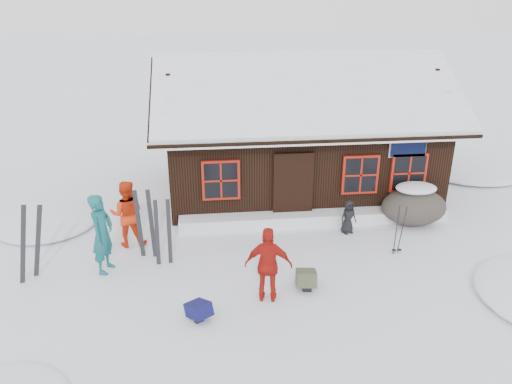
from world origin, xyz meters
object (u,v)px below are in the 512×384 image
Objects in this scene: skier_orange_right at (269,265)px; boulder at (414,206)px; ski_pair_left at (30,243)px; ski_poles at (399,231)px; backpack_blue at (199,312)px; skier_orange_left at (127,214)px; skier_crouched at (348,217)px; backpack_olive at (306,281)px; skier_teal at (102,234)px.

skier_orange_right is 0.94× the size of boulder.
ski_poles is (8.72, 0.20, -0.27)m from ski_pair_left.
backpack_blue is (-4.98, -2.14, -0.49)m from ski_poles.
skier_orange_left is 4.31m from skier_orange_right.
skier_crouched is at bearing -120.78° from skier_orange_right.
boulder is 3.52× the size of backpack_blue.
ski_pair_left is 3.18× the size of backpack_olive.
skier_teal is 1.14× the size of skier_orange_right.
backpack_blue is 2.54m from backpack_olive.
ski_poles is (6.75, -1.17, -0.26)m from skier_orange_left.
skier_teal reaches higher than backpack_olive.
ski_pair_left is 1.40× the size of ski_poles.
skier_teal reaches higher than backpack_blue.
skier_teal is 1.29m from skier_orange_left.
skier_teal is at bearing -168.62° from boulder.
skier_teal is at bearing 72.49° from skier_orange_left.
skier_orange_left is at bearing 157.52° from backpack_olive.
backpack_blue is (-1.49, -0.49, -0.72)m from skier_orange_right.
boulder is (1.99, 0.38, 0.07)m from skier_crouched.
boulder is at bearing 56.64° from ski_poles.
ski_poles reaches higher than skier_crouched.
skier_orange_right reaches higher than backpack_blue.
skier_crouched is 3.00m from backpack_olive.
skier_teal is 4.79m from backpack_olive.
backpack_olive is at bearing -32.22° from ski_pair_left.
skier_crouched is 7.92m from ski_pair_left.
ski_pair_left is at bearing -169.59° from boulder.
backpack_blue is at bearing -156.75° from ski_poles.
skier_crouched is at bearing -11.99° from ski_pair_left.
ski_poles reaches higher than backpack_olive.
ski_poles is 2.93m from backpack_olive.
ski_pair_left is (-5.22, 1.45, 0.04)m from skier_orange_right.
skier_crouched is 0.52× the size of boulder.
ski_poles is 2.27× the size of backpack_olive.
ski_pair_left reaches higher than backpack_olive.
ski_poles is (7.15, 0.06, -0.35)m from skier_teal.
skier_teal is 3.12m from backpack_blue.
skier_orange_right is 1.72m from backpack_blue.
ski_poles is at bearing 170.82° from skier_orange_left.
skier_teal reaches higher than skier_crouched.
backpack_olive is (2.39, 0.87, 0.02)m from backpack_blue.
skier_crouched is at bearing -169.21° from boulder.
skier_orange_right is 5.42m from ski_pair_left.
ski_pair_left reaches higher than backpack_blue.
skier_crouched is at bearing 64.24° from backpack_olive.
boulder is 1.91m from ski_poles.
skier_orange_right is at bearing -149.39° from backpack_olive.
ski_pair_left reaches higher than boulder.
skier_crouched is (6.21, 1.27, -0.50)m from skier_teal.
ski_poles reaches higher than boulder.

